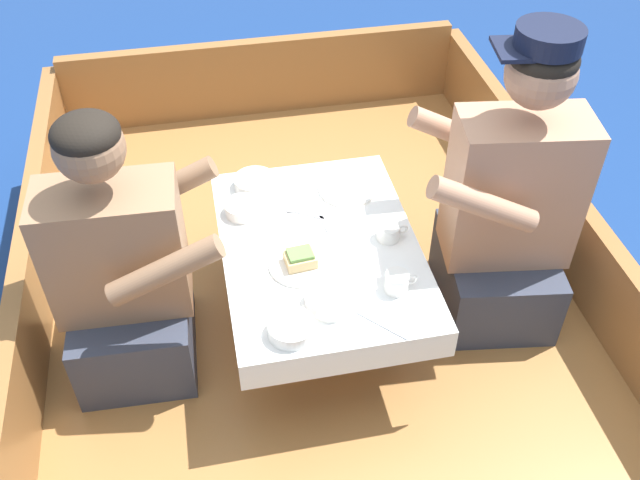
# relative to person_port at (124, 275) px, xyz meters

# --- Properties ---
(ground_plane) EXTENTS (60.00, 60.00, 0.00)m
(ground_plane) POSITION_rel_person_port_xyz_m (0.61, 0.02, -0.62)
(ground_plane) COLOR navy
(boat_deck) EXTENTS (1.96, 2.87, 0.25)m
(boat_deck) POSITION_rel_person_port_xyz_m (0.61, 0.02, -0.49)
(boat_deck) COLOR #9E6B38
(boat_deck) RESTS_ON ground_plane
(gunwale_port) EXTENTS (0.06, 2.87, 0.32)m
(gunwale_port) POSITION_rel_person_port_xyz_m (-0.34, 0.02, -0.20)
(gunwale_port) COLOR #936033
(gunwale_port) RESTS_ON boat_deck
(gunwale_starboard) EXTENTS (0.06, 2.87, 0.32)m
(gunwale_starboard) POSITION_rel_person_port_xyz_m (1.56, 0.02, -0.20)
(gunwale_starboard) COLOR #936033
(gunwale_starboard) RESTS_ON boat_deck
(bow_coaming) EXTENTS (1.84, 0.06, 0.37)m
(bow_coaming) POSITION_rel_person_port_xyz_m (0.61, 1.42, -0.18)
(bow_coaming) COLOR #936033
(bow_coaming) RESTS_ON boat_deck
(cockpit_table) EXTENTS (0.62, 0.87, 0.36)m
(cockpit_table) POSITION_rel_person_port_xyz_m (0.61, 0.01, -0.04)
(cockpit_table) COLOR #B2B2B7
(cockpit_table) RESTS_ON boat_deck
(person_port) EXTENTS (0.53, 0.45, 0.93)m
(person_port) POSITION_rel_person_port_xyz_m (0.00, 0.00, 0.00)
(person_port) COLOR #333847
(person_port) RESTS_ON boat_deck
(person_starboard) EXTENTS (0.56, 0.50, 1.05)m
(person_starboard) POSITION_rel_person_port_xyz_m (1.22, -0.01, 0.06)
(person_starboard) COLOR #333847
(person_starboard) RESTS_ON boat_deck
(plate_sandwich) EXTENTS (0.20, 0.20, 0.01)m
(plate_sandwich) POSITION_rel_person_port_xyz_m (0.53, -0.07, 0.01)
(plate_sandwich) COLOR white
(plate_sandwich) RESTS_ON cockpit_table
(plate_bread) EXTENTS (0.20, 0.20, 0.01)m
(plate_bread) POSITION_rel_person_port_xyz_m (0.76, 0.27, 0.01)
(plate_bread) COLOR white
(plate_bread) RESTS_ON cockpit_table
(sandwich) EXTENTS (0.10, 0.08, 0.05)m
(sandwich) POSITION_rel_person_port_xyz_m (0.53, -0.07, 0.03)
(sandwich) COLOR #E0BC7F
(sandwich) RESTS_ON plate_sandwich
(bowl_port_near) EXTENTS (0.12, 0.12, 0.04)m
(bowl_port_near) POSITION_rel_person_port_xyz_m (0.39, 0.22, 0.02)
(bowl_port_near) COLOR white
(bowl_port_near) RESTS_ON cockpit_table
(bowl_starboard_near) EXTENTS (0.14, 0.14, 0.04)m
(bowl_starboard_near) POSITION_rel_person_port_xyz_m (0.45, 0.35, 0.02)
(bowl_starboard_near) COLOR white
(bowl_starboard_near) RESTS_ON cockpit_table
(bowl_center_far) EXTENTS (0.14, 0.14, 0.04)m
(bowl_center_far) POSITION_rel_person_port_xyz_m (0.46, -0.33, 0.02)
(bowl_center_far) COLOR white
(bowl_center_far) RESTS_ON cockpit_table
(bowl_port_far) EXTENTS (0.15, 0.15, 0.04)m
(bowl_port_far) POSITION_rel_person_port_xyz_m (0.59, -0.24, 0.02)
(bowl_port_far) COLOR white
(bowl_port_far) RESTS_ON cockpit_table
(coffee_cup_port) EXTENTS (0.10, 0.07, 0.05)m
(coffee_cup_port) POSITION_rel_person_port_xyz_m (0.83, 0.00, 0.03)
(coffee_cup_port) COLOR white
(coffee_cup_port) RESTS_ON cockpit_table
(coffee_cup_starboard) EXTENTS (0.10, 0.07, 0.06)m
(coffee_cup_starboard) POSITION_rel_person_port_xyz_m (0.79, -0.22, 0.03)
(coffee_cup_starboard) COLOR white
(coffee_cup_starboard) RESTS_ON cockpit_table
(utensil_knife_port) EXTENTS (0.03, 0.17, 0.00)m
(utensil_knife_port) POSITION_rel_person_port_xyz_m (0.64, 0.10, 0.00)
(utensil_knife_port) COLOR silver
(utensil_knife_port) RESTS_ON cockpit_table
(utensil_knife_starboard) EXTENTS (0.12, 0.13, 0.00)m
(utensil_knife_starboard) POSITION_rel_person_port_xyz_m (0.72, -0.35, 0.00)
(utensil_knife_starboard) COLOR silver
(utensil_knife_starboard) RESTS_ON cockpit_table
(utensil_spoon_port) EXTENTS (0.15, 0.10, 0.01)m
(utensil_spoon_port) POSITION_rel_person_port_xyz_m (0.58, 0.17, 0.00)
(utensil_spoon_port) COLOR silver
(utensil_spoon_port) RESTS_ON cockpit_table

